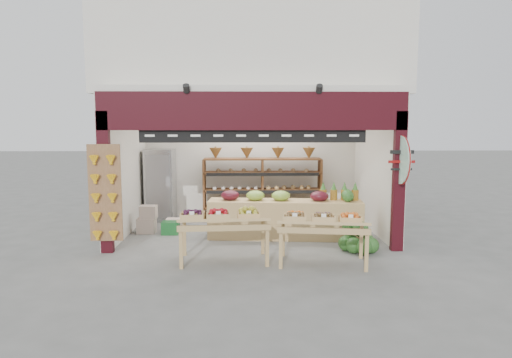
% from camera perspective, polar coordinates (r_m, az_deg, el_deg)
% --- Properties ---
extents(ground, '(60.00, 60.00, 0.00)m').
position_cam_1_polar(ground, '(9.81, -0.47, -7.32)').
color(ground, '#62625E').
rests_on(ground, ground).
extents(shop_structure, '(6.36, 5.12, 5.40)m').
position_cam_1_polar(shop_structure, '(11.22, -0.63, 14.66)').
color(shop_structure, silver).
rests_on(shop_structure, ground).
extents(banana_board, '(0.60, 0.15, 1.80)m').
position_cam_1_polar(banana_board, '(8.82, -18.40, -1.92)').
color(banana_board, '#956743').
rests_on(banana_board, ground).
extents(gift_sign, '(0.04, 0.93, 0.92)m').
position_cam_1_polar(gift_sign, '(8.87, 17.71, 2.28)').
color(gift_sign, silver).
rests_on(gift_sign, ground).
extents(back_shelving, '(2.94, 0.48, 1.82)m').
position_cam_1_polar(back_shelving, '(11.35, 0.80, 0.30)').
color(back_shelving, brown).
rests_on(back_shelving, ground).
extents(refrigerator, '(0.69, 0.69, 1.78)m').
position_cam_1_polar(refrigerator, '(11.63, -11.85, -0.73)').
color(refrigerator, '#ABADB2').
rests_on(refrigerator, ground).
extents(cardboard_stack, '(0.94, 0.68, 0.62)m').
position_cam_1_polar(cardboard_stack, '(10.42, -12.12, -5.36)').
color(cardboard_stack, beige).
rests_on(cardboard_stack, ground).
extents(mid_counter, '(3.27, 0.89, 1.03)m').
position_cam_1_polar(mid_counter, '(9.71, 3.59, -4.81)').
color(mid_counter, tan).
rests_on(mid_counter, ground).
extents(display_table_left, '(1.62, 0.96, 1.01)m').
position_cam_1_polar(display_table_left, '(8.07, -4.79, -4.84)').
color(display_table_left, tan).
rests_on(display_table_left, ground).
extents(display_table_right, '(1.63, 1.05, 0.98)m').
position_cam_1_polar(display_table_right, '(8.00, 7.92, -5.14)').
color(display_table_right, tan).
rests_on(display_table_right, ground).
extents(watermelon_pile, '(0.74, 0.76, 0.58)m').
position_cam_1_polar(watermelon_pile, '(8.97, 12.59, -7.42)').
color(watermelon_pile, '#1A4717').
rests_on(watermelon_pile, ground).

